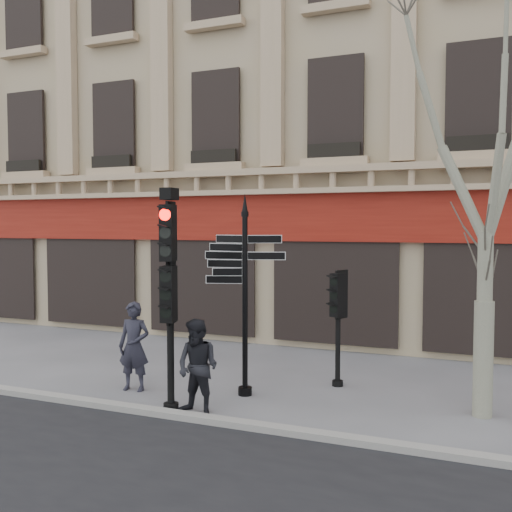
# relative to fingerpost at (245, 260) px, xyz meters

# --- Properties ---
(ground) EXTENTS (80.00, 80.00, 0.00)m
(ground) POSITION_rel_fingerpost_xyz_m (0.65, -0.33, -2.69)
(ground) COLOR #5B5B60
(ground) RESTS_ON ground
(kerb) EXTENTS (80.00, 0.25, 0.12)m
(kerb) POSITION_rel_fingerpost_xyz_m (0.65, -1.73, -2.63)
(kerb) COLOR gray
(kerb) RESTS_ON ground
(building) EXTENTS (28.00, 15.52, 18.00)m
(building) POSITION_rel_fingerpost_xyz_m (0.65, 12.15, 6.30)
(building) COLOR tan
(building) RESTS_ON ground
(fingerpost) EXTENTS (1.86, 1.86, 4.01)m
(fingerpost) POSITION_rel_fingerpost_xyz_m (0.00, 0.00, 0.00)
(fingerpost) COLOR black
(fingerpost) RESTS_ON ground
(traffic_signal_main) EXTENTS (0.50, 0.40, 4.05)m
(traffic_signal_main) POSITION_rel_fingerpost_xyz_m (-0.86, -1.42, -0.13)
(traffic_signal_main) COLOR black
(traffic_signal_main) RESTS_ON ground
(traffic_signal_secondary) EXTENTS (0.48, 0.42, 2.39)m
(traffic_signal_secondary) POSITION_rel_fingerpost_xyz_m (1.56, 1.32, -1.02)
(traffic_signal_secondary) COLOR black
(traffic_signal_secondary) RESTS_ON ground
(plane_tree) EXTENTS (2.99, 2.99, 7.94)m
(plane_tree) POSITION_rel_fingerpost_xyz_m (4.40, 0.41, 2.88)
(plane_tree) COLOR gray
(plane_tree) RESTS_ON ground
(pedestrian_a) EXTENTS (0.72, 0.53, 1.82)m
(pedestrian_a) POSITION_rel_fingerpost_xyz_m (-2.24, -0.55, -1.78)
(pedestrian_a) COLOR #22222E
(pedestrian_a) RESTS_ON ground
(pedestrian_b) EXTENTS (0.91, 0.75, 1.71)m
(pedestrian_b) POSITION_rel_fingerpost_xyz_m (-0.32, -1.38, -1.84)
(pedestrian_b) COLOR black
(pedestrian_b) RESTS_ON ground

